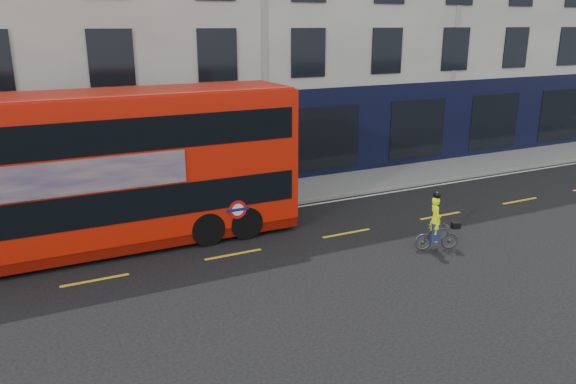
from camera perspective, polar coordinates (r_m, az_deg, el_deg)
ground at (r=17.57m, az=8.57°, el=-5.74°), size 120.00×120.00×0.00m
pavement at (r=22.85m, az=-0.72°, el=-0.07°), size 60.00×3.00×0.12m
kerb at (r=21.57m, az=1.01°, el=-1.08°), size 60.00×0.12×0.13m
building_terrace at (r=27.84m, az=-6.86°, el=18.32°), size 50.00×10.07×15.00m
road_edge_line at (r=21.33m, az=1.38°, el=-1.46°), size 58.00×0.10×0.01m
lane_dashes at (r=18.73m, az=5.96°, el=-4.19°), size 58.00×0.12×0.01m
bus at (r=17.68m, az=-18.12°, el=2.10°), size 11.85×2.78×4.77m
cyclist at (r=17.68m, az=14.83°, el=-3.79°), size 1.44×0.82×1.87m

